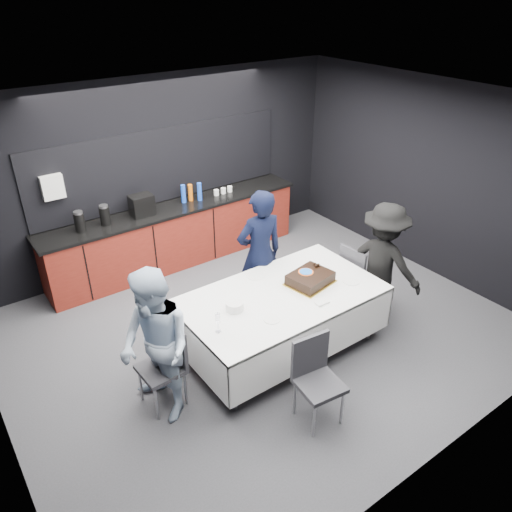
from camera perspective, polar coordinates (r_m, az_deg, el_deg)
The scene contains 18 objects.
ground at distance 6.44m, azimuth 0.53°, elevation -8.52°, with size 6.00×6.00×0.00m, color #434348.
room_shell at distance 5.49m, azimuth 0.62°, elevation 6.94°, with size 6.04×5.04×2.82m.
kitchenette at distance 7.77m, azimuth -9.30°, elevation 2.93°, with size 4.10×0.64×2.05m.
party_table at distance 5.80m, azimuth 2.91°, elevation -5.49°, with size 2.32×1.32×0.78m.
cake_assembly at distance 5.91m, azimuth 6.21°, elevation -2.56°, with size 0.59×0.52×0.17m.
plate_stack at distance 5.44m, azimuth -2.46°, elevation -5.73°, with size 0.19×0.19×0.10m, color white.
loose_plate_near at distance 5.32m, azimuth 1.81°, elevation -7.23°, with size 0.18×0.18×0.01m, color white.
loose_plate_right_a at distance 6.30m, azimuth 7.52°, elevation -1.13°, with size 0.20×0.20×0.01m, color white.
loose_plate_right_b at distance 6.04m, azimuth 10.82°, elevation -2.86°, with size 0.20×0.20×0.01m, color white.
loose_plate_far at distance 6.05m, azimuth -0.05°, elevation -2.26°, with size 0.22×0.22×0.01m, color white.
fork_pile at distance 5.61m, azimuth 7.53°, elevation -5.28°, with size 0.15×0.10×0.02m, color white.
champagne_flute at distance 5.08m, azimuth -4.40°, elevation -7.19°, with size 0.06×0.06×0.22m.
chair_left at distance 5.28m, azimuth -10.12°, elevation -11.57°, with size 0.44×0.44×0.92m.
chair_right at distance 6.71m, azimuth 11.38°, elevation -1.91°, with size 0.45×0.45×0.92m.
chair_near at distance 5.08m, azimuth 6.80°, elevation -13.20°, with size 0.47×0.47×0.92m.
person_center at distance 6.33m, azimuth 0.43°, elevation 0.20°, with size 0.63×0.42×1.74m, color black.
person_left at distance 4.98m, azimuth -11.37°, elevation -10.16°, with size 0.81×0.63×1.66m, color #ACC0D8.
person_right at distance 6.48m, azimuth 14.22°, elevation -0.77°, with size 1.03×0.59×1.60m, color black.
Camera 1 is at (-3.02, -4.08, 3.96)m, focal length 35.00 mm.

